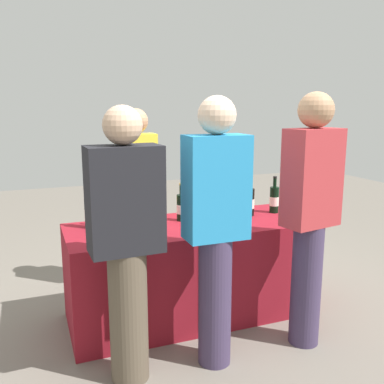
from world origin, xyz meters
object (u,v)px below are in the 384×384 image
wine_bottle_0 (90,213)px  wine_bottle_2 (123,211)px  wine_bottle_5 (236,201)px  wine_glass_3 (205,213)px  server_pouring (137,191)px  wine_glass_1 (137,220)px  wine_glass_2 (154,220)px  wine_glass_4 (223,215)px  wine_bottle_1 (110,213)px  wine_glass_0 (126,222)px  wine_bottle_7 (274,199)px  ice_bucket (124,217)px  guest_0 (126,239)px  wine_bottle_6 (250,202)px  wine_bottle_4 (210,206)px  guest_2 (310,211)px  guest_1 (216,223)px  wine_bottle_3 (181,207)px

wine_bottle_0 → wine_bottle_2: wine_bottle_0 is taller
wine_bottle_5 → wine_bottle_0: bearing=177.2°
wine_glass_3 → server_pouring: 0.81m
wine_glass_1 → wine_glass_2: size_ratio=1.07×
wine_glass_3 → wine_glass_4: (0.09, -0.12, 0.00)m
wine_bottle_1 → wine_glass_0: wine_bottle_1 is taller
wine_bottle_7 → wine_glass_1: size_ratio=2.11×
ice_bucket → wine_glass_2: bearing=-34.1°
wine_bottle_1 → wine_bottle_7: (1.38, -0.06, 0.00)m
wine_bottle_5 → server_pouring: 0.88m
wine_bottle_0 → ice_bucket: size_ratio=1.49×
guest_0 → wine_bottle_7: bearing=24.5°
wine_bottle_2 → wine_bottle_5: (0.93, -0.05, 0.01)m
wine_bottle_6 → wine_glass_3: size_ratio=2.36×
wine_bottle_2 → wine_bottle_4: (0.68, -0.10, 0.00)m
wine_bottle_4 → guest_2: size_ratio=0.18×
guest_0 → guest_2: guest_2 is taller
wine_bottle_7 → wine_glass_2: size_ratio=2.26×
wine_glass_2 → guest_2: guest_2 is taller
wine_bottle_2 → wine_bottle_6: size_ratio=0.93×
wine_glass_3 → ice_bucket: (-0.61, 0.06, 0.01)m
wine_bottle_6 → wine_glass_4: 0.44m
wine_glass_2 → wine_glass_1: bearing=176.8°
wine_bottle_1 → guest_1: 0.95m
wine_glass_1 → ice_bucket: ice_bucket is taller
server_pouring → wine_bottle_5: bearing=142.6°
server_pouring → guest_1: bearing=97.5°
server_pouring → wine_glass_2: bearing=84.8°
wine_bottle_5 → guest_1: (-0.53, -0.78, 0.07)m
wine_bottle_1 → wine_bottle_3: wine_bottle_1 is taller
wine_bottle_2 → wine_glass_4: bearing=-27.5°
wine_bottle_5 → guest_2: (0.15, -0.79, 0.09)m
wine_glass_2 → wine_glass_3: (0.42, 0.06, 0.00)m
wine_glass_3 → guest_0: size_ratio=0.08×
wine_glass_1 → wine_glass_3: size_ratio=1.07×
wine_bottle_3 → ice_bucket: 0.50m
wine_bottle_0 → wine_bottle_7: 1.53m
wine_bottle_2 → guest_0: bearing=-100.8°
guest_1 → guest_2: (0.68, -0.01, 0.02)m
server_pouring → wine_bottle_1: bearing=57.6°
wine_bottle_7 → wine_glass_1: 1.26m
wine_glass_0 → ice_bucket: size_ratio=0.70×
wine_glass_3 → wine_bottle_5: bearing=28.0°
wine_bottle_2 → guest_2: 1.37m
wine_bottle_4 → wine_bottle_5: size_ratio=0.94×
wine_bottle_1 → server_pouring: size_ratio=0.19×
wine_bottle_0 → ice_bucket: wine_bottle_0 is taller
wine_glass_0 → guest_0: guest_0 is taller
wine_bottle_7 → wine_glass_4: bearing=-156.5°
wine_bottle_0 → wine_glass_1: wine_bottle_0 is taller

